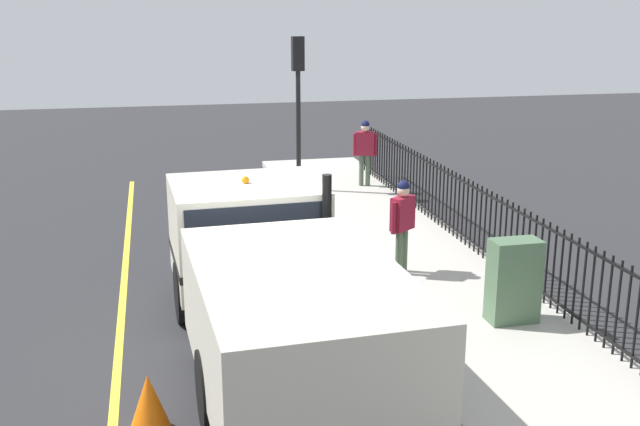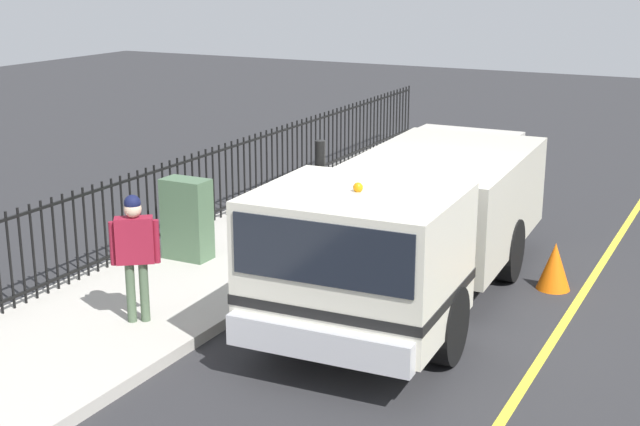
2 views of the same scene
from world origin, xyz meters
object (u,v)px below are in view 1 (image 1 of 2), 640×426
object	(u,v)px
traffic_cone	(149,403)
pedestrian_distant	(365,146)
work_truck	(270,273)
utility_cabinet	(514,281)
worker_standing	(403,217)
traffic_light_near	(298,82)

from	to	relation	value
traffic_cone	pedestrian_distant	bearing A→B (deg)	62.30
work_truck	utility_cabinet	distance (m)	3.72
worker_standing	traffic_light_near	world-z (taller)	traffic_light_near
worker_standing	pedestrian_distant	distance (m)	6.83
work_truck	traffic_cone	distance (m)	2.52
work_truck	utility_cabinet	world-z (taller)	work_truck
worker_standing	traffic_cone	distance (m)	6.10
worker_standing	utility_cabinet	bearing A→B (deg)	74.79
worker_standing	traffic_light_near	distance (m)	6.93
worker_standing	pedestrian_distant	xyz separation A→B (m)	(1.24, 6.71, 0.03)
pedestrian_distant	work_truck	bearing A→B (deg)	85.52
pedestrian_distant	traffic_light_near	bearing A→B (deg)	20.09
pedestrian_distant	utility_cabinet	world-z (taller)	pedestrian_distant
traffic_light_near	work_truck	bearing A→B (deg)	72.73
pedestrian_distant	worker_standing	bearing A→B (deg)	98.64
traffic_cone	worker_standing	bearing A→B (deg)	42.71
work_truck	utility_cabinet	size ratio (longest dim) A/B	5.28
utility_cabinet	worker_standing	bearing A→B (deg)	111.27
traffic_cone	traffic_light_near	bearing A→B (deg)	70.21
worker_standing	pedestrian_distant	size ratio (longest dim) A/B	0.97
worker_standing	utility_cabinet	world-z (taller)	worker_standing
traffic_light_near	pedestrian_distant	bearing A→B (deg)	177.26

